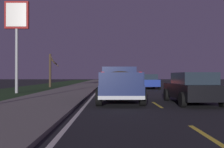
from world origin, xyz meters
TOP-DOWN VIEW (x-y plane):
  - ground at (27.00, 0.00)m, footprint 144.00×144.00m
  - sidewalk_shoulder at (27.00, 7.45)m, footprint 108.00×4.00m
  - grass_verge at (27.00, 12.45)m, footprint 108.00×6.00m
  - lane_markings at (30.25, 3.03)m, footprint 108.00×7.04m
  - pickup_truck at (13.02, 3.50)m, footprint 5.42×2.28m
  - sedan_red at (24.62, 3.35)m, footprint 4.44×2.08m
  - sedan_black at (12.09, -0.07)m, footprint 4.43×2.07m
  - sedan_blue at (26.83, -0.06)m, footprint 4.42×2.06m
  - gas_price_sign at (19.86, 11.45)m, footprint 0.27×1.90m
  - bare_tree_far at (30.50, 11.25)m, footprint 1.47×1.20m

SIDE VIEW (x-z plane):
  - ground at x=27.00m, z-range 0.00..0.00m
  - grass_verge at x=27.00m, z-range 0.00..0.01m
  - lane_markings at x=30.25m, z-range 0.00..0.01m
  - sidewalk_shoulder at x=27.00m, z-range 0.00..0.12m
  - sedan_red at x=24.62m, z-range 0.01..1.55m
  - sedan_black at x=12.09m, z-range 0.01..1.55m
  - sedan_blue at x=26.83m, z-range 0.01..1.55m
  - pickup_truck at x=13.02m, z-range 0.05..1.92m
  - bare_tree_far at x=30.50m, z-range 0.13..4.16m
  - gas_price_sign at x=19.86m, z-range 1.86..9.18m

